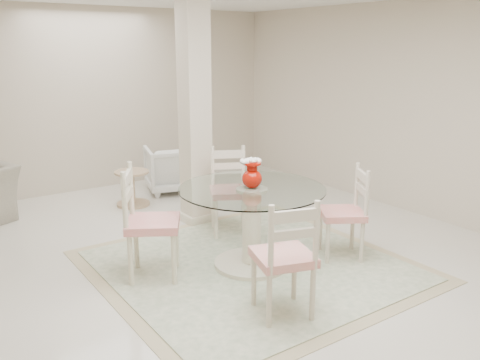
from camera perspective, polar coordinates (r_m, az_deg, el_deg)
ground at (r=5.19m, az=-2.36°, el=-9.43°), size 7.00×7.00×0.00m
room_shell at (r=4.74m, az=-2.60°, el=11.47°), size 6.02×7.02×2.71m
column at (r=6.15m, az=-5.11°, el=7.48°), size 0.30×0.30×2.70m
area_rug at (r=5.14m, az=1.29°, el=-9.59°), size 2.88×2.88×0.02m
dining_table at (r=4.98m, az=1.32°, el=-5.33°), size 1.41×1.41×0.81m
red_vase at (r=4.83m, az=1.34°, el=0.70°), size 0.22×0.19×0.29m
dining_chair_east at (r=5.27m, az=12.11°, el=-2.86°), size 0.58×0.58×1.06m
dining_chair_north at (r=5.88m, az=-1.21°, el=-0.43°), size 0.60×0.60×1.11m
dining_chair_west at (r=4.77m, az=-10.70°, el=-3.82°), size 0.65×0.65×1.19m
dining_chair_south at (r=4.01m, az=5.27°, el=-7.87°), size 0.56×0.56×1.12m
armchair_white at (r=7.69m, az=-7.67°, el=1.26°), size 0.92×0.93×0.69m
side_table at (r=7.11m, az=-11.97°, el=-1.04°), size 0.47×0.47×0.48m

